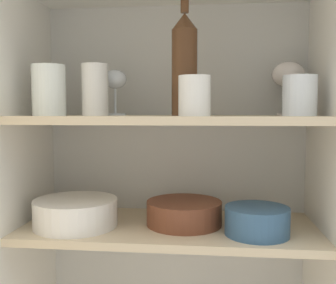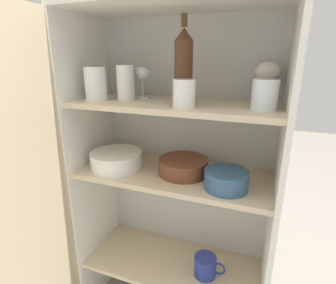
% 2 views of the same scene
% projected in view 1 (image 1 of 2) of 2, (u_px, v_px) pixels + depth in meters
% --- Properties ---
extents(cupboard_back_panel, '(0.81, 0.02, 1.34)m').
position_uv_depth(cupboard_back_panel, '(175.00, 227.00, 1.22)').
color(cupboard_back_panel, silver).
rests_on(cupboard_back_panel, ground_plane).
extents(cupboard_side_left, '(0.02, 0.36, 1.34)m').
position_uv_depth(cupboard_side_left, '(29.00, 240.00, 1.10)').
color(cupboard_side_left, white).
rests_on(cupboard_side_left, ground_plane).
extents(cupboard_side_right, '(0.02, 0.36, 1.34)m').
position_uv_depth(cupboard_side_right, '(322.00, 251.00, 1.01)').
color(cupboard_side_right, white).
rests_on(cupboard_side_right, ground_plane).
extents(shelf_board_middle, '(0.77, 0.33, 0.02)m').
position_uv_depth(shelf_board_middle, '(170.00, 228.00, 1.05)').
color(shelf_board_middle, beige).
extents(shelf_board_upper, '(0.77, 0.33, 0.02)m').
position_uv_depth(shelf_board_upper, '(170.00, 119.00, 1.03)').
color(shelf_board_upper, beige).
extents(tumbler_glass_0, '(0.08, 0.08, 0.13)m').
position_uv_depth(tumbler_glass_0, '(49.00, 90.00, 0.98)').
color(tumbler_glass_0, white).
rests_on(tumbler_glass_0, shelf_board_upper).
extents(tumbler_glass_1, '(0.07, 0.07, 0.13)m').
position_uv_depth(tumbler_glass_1, '(95.00, 90.00, 1.02)').
color(tumbler_glass_1, white).
rests_on(tumbler_glass_1, shelf_board_upper).
extents(tumbler_glass_2, '(0.08, 0.08, 0.09)m').
position_uv_depth(tumbler_glass_2, '(195.00, 96.00, 0.92)').
color(tumbler_glass_2, white).
rests_on(tumbler_glass_2, shelf_board_upper).
extents(tumbler_glass_3, '(0.08, 0.08, 0.10)m').
position_uv_depth(tumbler_glass_3, '(300.00, 96.00, 0.94)').
color(tumbler_glass_3, white).
rests_on(tumbler_glass_3, shelf_board_upper).
extents(wine_glass_0, '(0.09, 0.09, 0.15)m').
position_uv_depth(wine_glass_0, '(288.00, 76.00, 1.08)').
color(wine_glass_0, silver).
rests_on(wine_glass_0, shelf_board_upper).
extents(wine_glass_1, '(0.06, 0.06, 0.13)m').
position_uv_depth(wine_glass_1, '(115.00, 82.00, 1.09)').
color(wine_glass_1, white).
rests_on(wine_glass_1, shelf_board_upper).
extents(wine_bottle, '(0.07, 0.07, 0.30)m').
position_uv_depth(wine_bottle, '(184.00, 64.00, 0.99)').
color(wine_bottle, '#4C2D19').
rests_on(wine_bottle, shelf_board_upper).
extents(plate_stack_white, '(0.22, 0.22, 0.07)m').
position_uv_depth(plate_stack_white, '(76.00, 213.00, 1.03)').
color(plate_stack_white, white).
rests_on(plate_stack_white, shelf_board_middle).
extents(mixing_bowl_large, '(0.20, 0.20, 0.06)m').
position_uv_depth(mixing_bowl_large, '(184.00, 212.00, 1.04)').
color(mixing_bowl_large, brown).
rests_on(mixing_bowl_large, shelf_board_middle).
extents(serving_bowl_small, '(0.16, 0.16, 0.07)m').
position_uv_depth(serving_bowl_small, '(257.00, 220.00, 0.96)').
color(serving_bowl_small, '#33567A').
rests_on(serving_bowl_small, shelf_board_middle).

